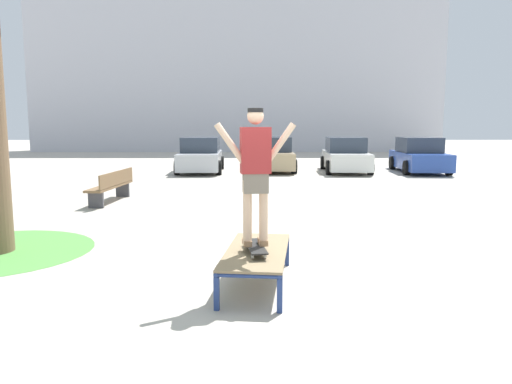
{
  "coord_description": "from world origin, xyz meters",
  "views": [
    {
      "loc": [
        -0.54,
        -6.33,
        2.05
      ],
      "look_at": [
        -0.49,
        1.3,
        1.0
      ],
      "focal_mm": 34.58,
      "sensor_mm": 36.0,
      "label": 1
    }
  ],
  "objects": [
    {
      "name": "ground_plane",
      "position": [
        0.0,
        0.0,
        0.0
      ],
      "size": [
        120.0,
        120.0,
        0.0
      ],
      "primitive_type": "plane",
      "color": "#B2AA9E"
    },
    {
      "name": "skate_box",
      "position": [
        -0.49,
        -0.2,
        0.41
      ],
      "size": [
        0.97,
        1.97,
        0.46
      ],
      "color": "navy",
      "rests_on": "ground"
    },
    {
      "name": "skateboard",
      "position": [
        -0.51,
        -0.35,
        0.54
      ],
      "size": [
        0.31,
        0.82,
        0.09
      ],
      "color": "black",
      "rests_on": "skate_box"
    },
    {
      "name": "car_white",
      "position": [
        3.49,
        15.11,
        0.69
      ],
      "size": [
        2.09,
        4.28,
        1.5
      ],
      "color": "silver",
      "rests_on": "ground"
    },
    {
      "name": "skater",
      "position": [
        -0.51,
        -0.35,
        1.53
      ],
      "size": [
        1.0,
        0.32,
        1.69
      ],
      "color": "beige",
      "rests_on": "skateboard"
    },
    {
      "name": "car_tan",
      "position": [
        0.33,
        15.61,
        0.69
      ],
      "size": [
        1.93,
        4.2,
        1.5
      ],
      "color": "tan",
      "rests_on": "ground"
    },
    {
      "name": "car_blue",
      "position": [
        6.65,
        14.94,
        0.69
      ],
      "size": [
        2.1,
        4.29,
        1.5
      ],
      "color": "#28479E",
      "rests_on": "ground"
    },
    {
      "name": "park_bench",
      "position": [
        -4.28,
        6.64,
        0.45
      ],
      "size": [
        0.63,
        2.43,
        0.83
      ],
      "color": "brown",
      "rests_on": "ground"
    },
    {
      "name": "car_silver",
      "position": [
        -2.82,
        15.1,
        0.69
      ],
      "size": [
        1.99,
        4.24,
        1.5
      ],
      "color": "#B7BABF",
      "rests_on": "ground"
    },
    {
      "name": "building_facade",
      "position": [
        -1.78,
        32.83,
        6.51
      ],
      "size": [
        31.03,
        4.0,
        13.01
      ],
      "primitive_type": "cube",
      "color": "silver",
      "rests_on": "ground"
    }
  ]
}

